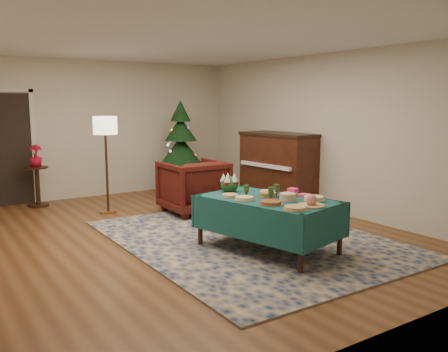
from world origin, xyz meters
TOP-DOWN VIEW (x-y plane):
  - room_shell at (0.00, 0.00)m, footprint 7.00×7.00m
  - doorway at (-1.60, 3.48)m, footprint 1.08×0.04m
  - rug at (0.79, -0.72)m, footprint 3.20×4.20m
  - buffet_table at (0.70, -1.26)m, footprint 1.41×1.93m
  - platter_0 at (0.55, -1.93)m, footprint 0.29×0.29m
  - platter_1 at (0.83, -1.89)m, footprint 0.32×0.32m
  - platter_2 at (1.09, -1.67)m, footprint 0.28×0.28m
  - platter_3 at (0.49, -1.57)m, footprint 0.30×0.30m
  - platter_4 at (0.82, -1.50)m, footprint 0.23×0.23m
  - platter_5 at (1.04, -1.27)m, footprint 0.24×0.24m
  - platter_6 at (0.38, -1.19)m, footprint 0.26×0.26m
  - platter_7 at (0.75, -1.19)m, footprint 0.26×0.26m
  - platter_8 at (0.92, -1.00)m, footprint 0.27×0.27m
  - platter_9 at (0.36, -0.91)m, footprint 0.23×0.23m
  - goblet_0 at (0.53, -1.03)m, footprint 0.07×0.07m
  - goblet_1 at (0.88, -1.20)m, footprint 0.07×0.07m
  - goblet_2 at (0.69, -1.33)m, footprint 0.07×0.07m
  - napkin_stack at (1.16, -1.43)m, footprint 0.16×0.16m
  - gift_box at (1.11, -1.25)m, footprint 0.13×0.13m
  - centerpiece at (0.56, -0.60)m, footprint 0.24×0.25m
  - armchair at (0.95, 1.09)m, footprint 0.98×0.92m
  - floor_lamp at (-0.26, 1.91)m, footprint 0.40×0.40m
  - side_table at (-1.15, 3.11)m, footprint 0.41×0.41m
  - potted_plant at (-1.15, 3.11)m, footprint 0.22×0.40m
  - christmas_tree at (1.60, 2.74)m, footprint 1.36×1.36m
  - piano at (2.66, 0.89)m, footprint 0.84×1.59m

SIDE VIEW (x-z plane):
  - rug at x=0.79m, z-range 0.00..0.02m
  - side_table at x=-1.15m, z-range -0.01..0.72m
  - armchair at x=0.95m, z-range 0.00..1.00m
  - buffet_table at x=0.70m, z-range 0.20..0.88m
  - piano at x=2.66m, z-range -0.01..1.31m
  - platter_5 at x=1.04m, z-range 0.68..0.71m
  - platter_8 at x=0.92m, z-range 0.68..0.71m
  - platter_9 at x=0.36m, z-range 0.68..0.71m
  - napkin_stack at x=1.16m, z-range 0.68..0.71m
  - platter_0 at x=0.55m, z-range 0.68..0.72m
  - platter_6 at x=0.38m, z-range 0.68..0.72m
  - platter_3 at x=0.49m, z-range 0.68..0.72m
  - platter_2 at x=1.09m, z-range 0.68..0.73m
  - platter_7 at x=0.75m, z-range 0.68..0.74m
  - platter_4 at x=0.82m, z-range 0.68..0.77m
  - gift_box at x=1.11m, z-range 0.68..0.77m
  - platter_1 at x=0.83m, z-range 0.66..0.81m
  - goblet_0 at x=0.53m, z-range 0.68..0.84m
  - goblet_1 at x=0.88m, z-range 0.68..0.84m
  - goblet_2 at x=0.69m, z-range 0.68..0.84m
  - centerpiece at x=0.56m, z-range 0.66..0.94m
  - potted_plant at x=-1.15m, z-range 0.73..0.95m
  - christmas_tree at x=1.60m, z-range -0.10..1.83m
  - doorway at x=-1.60m, z-range 0.02..2.18m
  - room_shell at x=0.00m, z-range -2.15..4.85m
  - floor_lamp at x=-0.26m, z-range 0.57..2.22m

